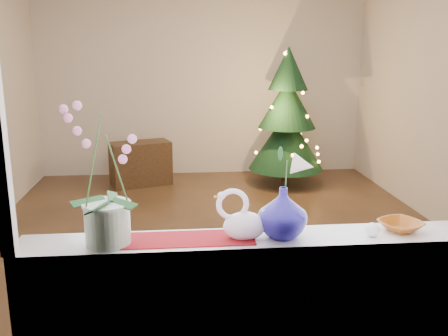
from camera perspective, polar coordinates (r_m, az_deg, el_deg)
The scene contains 14 objects.
ground at distance 4.85m, azimuth -0.71°, elevation -7.73°, with size 5.00×5.00×0.00m, color #342315.
wall_back at distance 7.02m, azimuth -2.46°, elevation 10.24°, with size 4.50×0.10×2.70m, color beige.
wall_front at distance 2.08m, azimuth 4.89°, elevation 1.91°, with size 4.50×0.10×2.70m, color beige.
windowsill at distance 2.33m, azimuth 4.10°, elevation -8.32°, with size 2.20×0.26×0.04m, color white.
window_frame at distance 2.06m, azimuth 4.94°, elevation 11.63°, with size 2.22×0.06×1.60m, color white, non-canonical shape.
runner at distance 2.29m, azimuth -5.40°, elevation -8.11°, with size 0.70×0.20×0.01m, color maroon.
orchid_pot at distance 2.20m, azimuth -13.46°, elevation -0.80°, with size 0.22×0.22×0.63m, color white, non-canonical shape.
swan at distance 2.26m, azimuth 2.38°, elevation -5.42°, with size 0.27×0.12×0.23m, color white, non-canonical shape.
blue_vase at distance 2.29m, azimuth 6.74°, elevation -4.63°, with size 0.26×0.26×0.27m, color navy.
lily at distance 2.23m, azimuth 6.91°, elevation 1.16°, with size 0.15×0.09×0.20m, color beige, non-canonical shape.
paperweight at distance 2.41m, azimuth 16.58°, elevation -6.77°, with size 0.07×0.07×0.07m, color white.
amber_dish at distance 2.53m, azimuth 19.54°, elevation -6.32°, with size 0.16×0.16×0.04m, color #924811.
xmas_tree at distance 6.52m, azimuth 7.21°, elevation 5.83°, with size 0.97×0.97×1.78m, color black, non-canonical shape.
side_table at distance 6.62m, azimuth -9.51°, elevation 0.51°, with size 0.76×0.38×0.57m, color black.
Camera 1 is at (-0.37, -4.50, 1.77)m, focal length 40.00 mm.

